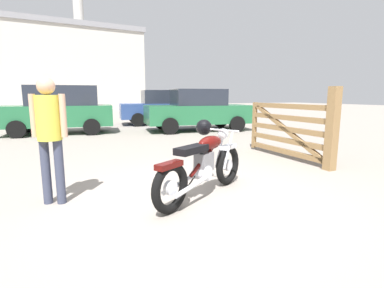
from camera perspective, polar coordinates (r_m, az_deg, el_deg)
ground_plane at (r=4.20m, az=0.50°, el=-10.43°), size 80.00×80.00×0.00m
vintage_motorcycle at (r=4.15m, az=2.34°, el=-3.59°), size 1.86×1.19×1.07m
timber_gate at (r=6.74m, az=19.75°, el=2.79°), size 0.18×2.54×1.60m
bystander at (r=4.17m, az=-26.28°, el=2.85°), size 0.43×0.30×1.66m
pale_sedan_back at (r=11.85m, az=1.17°, el=6.71°), size 4.39×2.35×1.67m
white_estate_far at (r=11.94m, az=-24.59°, el=6.25°), size 4.06×2.15×1.78m
dark_sedan_left at (r=21.10m, az=-2.26°, el=8.20°), size 4.05×2.13×1.78m
red_hatchback_near at (r=14.66m, az=-5.71°, el=7.22°), size 4.39×2.35×1.67m
industrial_building at (r=36.33m, az=-29.65°, el=12.84°), size 23.24×13.56×15.65m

